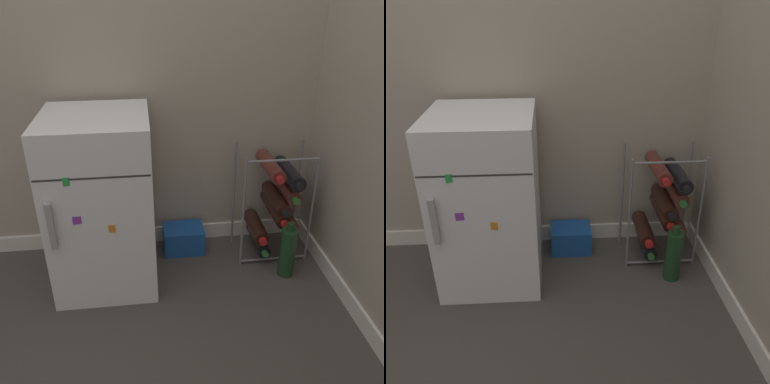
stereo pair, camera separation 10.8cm
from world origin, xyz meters
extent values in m
plane|color=#423D38|center=(0.00, 0.00, 0.00)|extent=(14.00, 14.00, 0.00)
cube|color=#9E9384|center=(0.00, 0.56, 1.25)|extent=(6.89, 0.06, 2.50)
cube|color=silver|center=(0.00, 0.52, 0.04)|extent=(6.89, 0.01, 0.09)
cube|color=white|center=(-0.17, 0.24, 0.42)|extent=(0.47, 0.49, 0.84)
cube|color=#2D2D2D|center=(-0.17, 0.00, 0.66)|extent=(0.46, 0.00, 0.01)
cube|color=#9E9EA3|center=(-0.35, -0.02, 0.46)|extent=(0.02, 0.02, 0.21)
cube|color=green|center=(-0.26, 0.00, 0.65)|extent=(0.04, 0.01, 0.04)
cube|color=orange|center=(-0.11, 0.00, 0.43)|extent=(0.04, 0.01, 0.04)
cube|color=purple|center=(-0.25, 0.00, 0.48)|extent=(0.04, 0.01, 0.04)
cylinder|color=slate|center=(0.52, 0.24, 0.31)|extent=(0.01, 0.01, 0.61)
cylinder|color=slate|center=(0.87, 0.24, 0.31)|extent=(0.01, 0.01, 0.61)
cylinder|color=slate|center=(0.52, 0.46, 0.31)|extent=(0.01, 0.01, 0.61)
cylinder|color=slate|center=(0.87, 0.46, 0.31)|extent=(0.01, 0.01, 0.61)
cylinder|color=slate|center=(0.70, 0.24, 0.02)|extent=(0.36, 0.01, 0.01)
cylinder|color=slate|center=(0.70, 0.24, 0.59)|extent=(0.36, 0.01, 0.01)
cylinder|color=black|center=(0.64, 0.35, 0.08)|extent=(0.07, 0.26, 0.07)
cylinder|color=#2D7033|center=(0.64, 0.20, 0.08)|extent=(0.03, 0.02, 0.03)
cylinder|color=black|center=(0.62, 0.35, 0.16)|extent=(0.08, 0.26, 0.08)
cylinder|color=red|center=(0.62, 0.21, 0.16)|extent=(0.04, 0.02, 0.04)
cylinder|color=#56231E|center=(0.78, 0.35, 0.21)|extent=(0.07, 0.26, 0.07)
cylinder|color=#2D7033|center=(0.78, 0.21, 0.21)|extent=(0.03, 0.02, 0.03)
cylinder|color=black|center=(0.72, 0.35, 0.27)|extent=(0.08, 0.30, 0.08)
cylinder|color=red|center=(0.72, 0.19, 0.27)|extent=(0.04, 0.02, 0.04)
cylinder|color=black|center=(0.72, 0.35, 0.32)|extent=(0.08, 0.29, 0.08)
cylinder|color=black|center=(0.72, 0.19, 0.32)|extent=(0.04, 0.02, 0.04)
cylinder|color=#56231E|center=(0.77, 0.35, 0.39)|extent=(0.08, 0.25, 0.08)
cylinder|color=#2D7033|center=(0.77, 0.21, 0.39)|extent=(0.04, 0.02, 0.04)
cylinder|color=black|center=(0.77, 0.35, 0.47)|extent=(0.08, 0.29, 0.08)
cylinder|color=black|center=(0.77, 0.19, 0.47)|extent=(0.04, 0.02, 0.04)
cylinder|color=#56231E|center=(0.67, 0.35, 0.52)|extent=(0.07, 0.30, 0.07)
cylinder|color=red|center=(0.67, 0.19, 0.52)|extent=(0.04, 0.02, 0.04)
cube|color=#194C9E|center=(0.23, 0.42, 0.07)|extent=(0.22, 0.16, 0.14)
cylinder|color=#19381E|center=(0.73, 0.13, 0.13)|extent=(0.08, 0.08, 0.27)
cylinder|color=#19381E|center=(0.73, 0.13, 0.29)|extent=(0.03, 0.03, 0.04)
camera|label=1|loc=(0.04, -1.47, 1.34)|focal=38.00mm
camera|label=2|loc=(0.15, -1.48, 1.34)|focal=38.00mm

